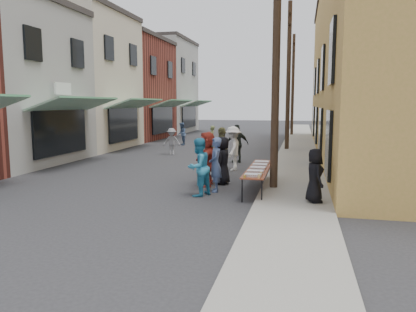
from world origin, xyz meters
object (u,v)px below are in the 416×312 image
at_px(utility_pole_far, 293,86).
at_px(guest_front_c, 199,167).
at_px(utility_pole_mid, 288,77).
at_px(server, 315,175).
at_px(utility_pole_near, 276,54).
at_px(catering_tray_sausage, 253,175).
at_px(guest_front_a, 223,160).
at_px(serving_table, 259,169).

distance_m(utility_pole_far, guest_front_c, 25.78).
xyz_separation_m(utility_pole_mid, server, (1.27, -13.86, -3.63)).
bearing_deg(utility_pole_far, server, -87.18).
height_order(utility_pole_near, utility_pole_mid, same).
xyz_separation_m(catering_tray_sausage, guest_front_a, (-1.37, 2.34, 0.08)).
bearing_deg(utility_pole_near, guest_front_c, -147.50).
bearing_deg(serving_table, utility_pole_mid, 87.63).
relative_size(catering_tray_sausage, guest_front_a, 0.29).
height_order(utility_pole_mid, serving_table, utility_pole_mid).
xyz_separation_m(utility_pole_mid, utility_pole_far, (0.00, 12.00, 0.00)).
relative_size(serving_table, server, 2.59).
distance_m(utility_pole_near, server, 4.27).
height_order(catering_tray_sausage, guest_front_a, guest_front_a).
relative_size(utility_pole_far, guest_front_c, 4.88).
distance_m(utility_pole_mid, server, 14.38).
height_order(serving_table, catering_tray_sausage, catering_tray_sausage).
bearing_deg(utility_pole_near, catering_tray_sausage, -106.12).
xyz_separation_m(utility_pole_mid, guest_front_a, (-1.87, -11.39, -3.63)).
distance_m(utility_pole_mid, catering_tray_sausage, 14.23).
xyz_separation_m(utility_pole_mid, catering_tray_sausage, (-0.50, -13.73, -3.71)).
height_order(utility_pole_near, utility_pole_far, same).
bearing_deg(utility_pole_mid, serving_table, -92.37).
height_order(utility_pole_near, serving_table, utility_pole_near).
xyz_separation_m(serving_table, catering_tray_sausage, (-0.00, -1.65, 0.08)).
distance_m(catering_tray_sausage, guest_front_c, 1.78).
relative_size(serving_table, guest_front_a, 2.31).
bearing_deg(serving_table, utility_pole_far, 88.81).
bearing_deg(utility_pole_mid, utility_pole_near, -90.00).
xyz_separation_m(utility_pole_near, catering_tray_sausage, (-0.50, -1.73, -3.71)).
height_order(utility_pole_near, server, utility_pole_near).
distance_m(utility_pole_far, catering_tray_sausage, 26.00).
bearing_deg(catering_tray_sausage, utility_pole_mid, 87.91).
bearing_deg(utility_pole_near, serving_table, -170.89).
relative_size(utility_pole_mid, guest_front_c, 4.88).
distance_m(guest_front_a, server, 4.00).
height_order(utility_pole_near, guest_front_c, utility_pole_near).
height_order(utility_pole_near, catering_tray_sausage, utility_pole_near).
height_order(utility_pole_mid, guest_front_a, utility_pole_mid).
bearing_deg(catering_tray_sausage, utility_pole_near, 73.88).
height_order(serving_table, server, server).
distance_m(catering_tray_sausage, server, 1.78).
relative_size(utility_pole_mid, guest_front_a, 5.20).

